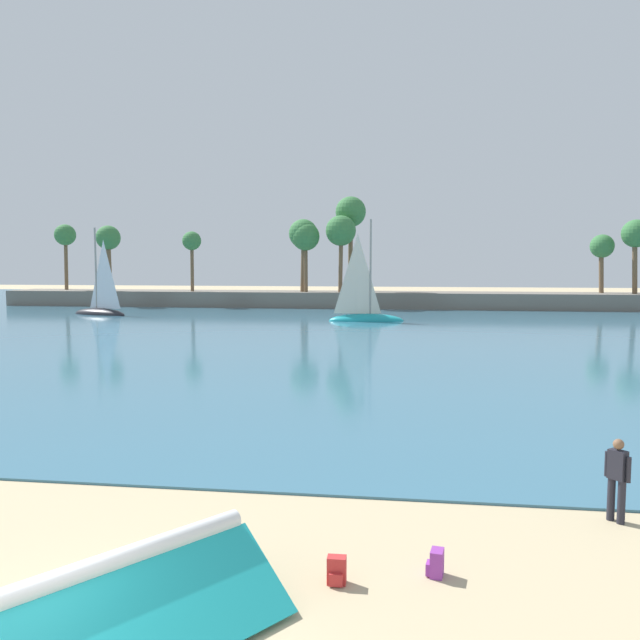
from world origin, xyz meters
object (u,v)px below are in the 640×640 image
object	(u,v)px
person_at_waterline	(617,477)
sailboat_mid_bay	(365,311)
backpack_by_trailer	(436,564)
backpack_near_kite	(337,571)
sailboat_near_shore	(100,306)
folded_kite	(124,580)

from	to	relation	value
person_at_waterline	sailboat_mid_bay	size ratio (longest dim) A/B	0.18
backpack_by_trailer	backpack_near_kite	bearing A→B (deg)	-162.91
sailboat_near_shore	person_at_waterline	bearing A→B (deg)	-53.53
sailboat_near_shore	sailboat_mid_bay	bearing A→B (deg)	-7.28
sailboat_mid_bay	backpack_by_trailer	bearing A→B (deg)	-84.40
sailboat_near_shore	backpack_by_trailer	bearing A→B (deg)	-58.05
folded_kite	person_at_waterline	distance (m)	9.35
folded_kite	sailboat_mid_bay	bearing A→B (deg)	90.21
sailboat_mid_bay	backpack_near_kite	bearing A→B (deg)	-86.42
person_at_waterline	sailboat_mid_bay	distance (m)	43.23
backpack_near_kite	backpack_by_trailer	xyz separation A→B (m)	(1.57, 0.48, 0.00)
backpack_near_kite	backpack_by_trailer	bearing A→B (deg)	17.09
folded_kite	backpack_by_trailer	bearing A→B (deg)	28.82
backpack_by_trailer	sailboat_mid_bay	distance (m)	45.44
backpack_near_kite	sailboat_near_shore	world-z (taller)	sailboat_near_shore
folded_kite	sailboat_mid_bay	size ratio (longest dim) A/B	0.51
folded_kite	sailboat_near_shore	distance (m)	57.12
backpack_by_trailer	sailboat_near_shore	xyz separation A→B (m)	(-30.26, 48.52, 0.66)
person_at_waterline	backpack_by_trailer	bearing A→B (deg)	-142.59
person_at_waterline	backpack_near_kite	world-z (taller)	person_at_waterline
person_at_waterline	backpack_near_kite	xyz separation A→B (m)	(-5.16, -3.22, -0.69)
folded_kite	backpack_by_trailer	distance (m)	4.90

